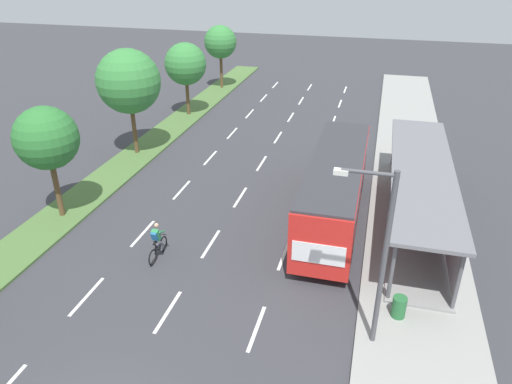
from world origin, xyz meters
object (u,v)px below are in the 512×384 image
object	(u,v)px
median_tree_second	(46,139)
trash_bin	(399,307)
median_tree_third	(129,82)
streetlight	(380,250)
bus_shelter	(425,190)
median_tree_fourth	(185,64)
median_tree_fifth	(220,42)
bus	(335,183)
cyclist	(157,242)

from	to	relation	value
median_tree_second	trash_bin	bearing A→B (deg)	-11.62
median_tree_third	trash_bin	world-z (taller)	median_tree_third
streetlight	median_tree_third	bearing A→B (deg)	139.61
bus_shelter	streetlight	bearing A→B (deg)	-103.21
median_tree_fourth	trash_bin	world-z (taller)	median_tree_fourth
median_tree_second	median_tree_fifth	xyz separation A→B (m)	(-0.04, 25.87, 0.13)
bus	streetlight	bearing A→B (deg)	-75.12
median_tree_second	median_tree_third	xyz separation A→B (m)	(-0.25, 8.62, 0.60)
median_tree_fifth	median_tree_third	bearing A→B (deg)	-90.69
bus	trash_bin	size ratio (longest dim) A/B	13.28
bus_shelter	median_tree_fifth	distance (m)	28.25
median_tree_fifth	streetlight	xyz separation A→B (m)	(15.70, -30.78, -0.53)
bus	median_tree_fourth	bearing A→B (deg)	134.00
bus_shelter	median_tree_third	size ratio (longest dim) A/B	2.09
median_tree_second	median_tree_third	distance (m)	8.65
cyclist	median_tree_fifth	distance (m)	28.88
median_tree_third	median_tree_fourth	world-z (taller)	median_tree_third
trash_bin	bus	bearing A→B (deg)	115.58
bus_shelter	median_tree_second	distance (m)	18.39
median_tree_fourth	streetlight	xyz separation A→B (m)	(15.68, -22.16, -0.29)
median_tree_second	median_tree_fifth	world-z (taller)	median_tree_fifth
median_tree_second	trash_bin	size ratio (longest dim) A/B	6.72
median_tree_second	median_tree_fourth	distance (m)	17.25
bus	median_tree_third	bearing A→B (deg)	158.65
median_tree_fourth	streetlight	size ratio (longest dim) A/B	0.88
median_tree_third	median_tree_fourth	bearing A→B (deg)	88.53
median_tree_fifth	median_tree_fourth	bearing A→B (deg)	-89.91
bus	median_tree_third	distance (m)	15.01
cyclist	median_tree_fourth	bearing A→B (deg)	108.26
bus_shelter	median_tree_fifth	xyz separation A→B (m)	(-17.81, 21.78, 2.55)
cyclist	median_tree_fifth	bearing A→B (deg)	102.88
median_tree_fourth	streetlight	world-z (taller)	streetlight
cyclist	trash_bin	size ratio (longest dim) A/B	2.14
median_tree_fourth	median_tree_fifth	distance (m)	8.63
streetlight	trash_bin	xyz separation A→B (m)	(1.03, 1.48, -3.31)
streetlight	bus_shelter	bearing A→B (deg)	76.79
median_tree_fourth	median_tree_fifth	xyz separation A→B (m)	(-0.01, 8.62, 0.24)
median_tree_fourth	streetlight	distance (m)	27.15
median_tree_third	trash_bin	xyz separation A→B (m)	(16.93, -12.05, -4.31)
bus_shelter	median_tree_fourth	distance (m)	22.25
bus	median_tree_third	xyz separation A→B (m)	(-13.73, 5.37, 2.82)
bus_shelter	median_tree_fourth	xyz separation A→B (m)	(-17.79, 13.16, 2.31)
streetlight	median_tree_fourth	bearing A→B (deg)	125.29
median_tree_second	median_tree_fourth	xyz separation A→B (m)	(-0.03, 17.25, -0.11)
bus	trash_bin	bearing A→B (deg)	-64.42
bus	trash_bin	world-z (taller)	bus
bus	trash_bin	distance (m)	7.56
median_tree_fourth	median_tree_fifth	size ratio (longest dim) A/B	0.98
streetlight	trash_bin	bearing A→B (deg)	55.07
bus_shelter	median_tree_fifth	bearing A→B (deg)	129.27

